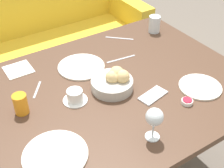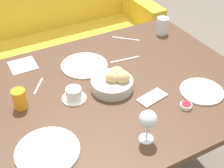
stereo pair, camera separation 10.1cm
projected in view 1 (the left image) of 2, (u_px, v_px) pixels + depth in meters
name	position (u px, v px, depth m)	size (l,w,h in m)	color
dining_table	(107.00, 102.00, 1.64)	(1.50, 1.08, 0.74)	#4C3323
couch	(37.00, 53.00, 2.64)	(1.86, 0.70, 0.91)	gold
bread_basket	(114.00, 82.00, 1.57)	(0.21, 0.21, 0.12)	#B2ADA3
plate_near_left	(55.00, 155.00, 1.25)	(0.27, 0.27, 0.01)	silver
plate_near_right	(200.00, 87.00, 1.60)	(0.22, 0.22, 0.01)	silver
plate_far_center	(81.00, 67.00, 1.74)	(0.26, 0.26, 0.01)	silver
juice_glass	(21.00, 104.00, 1.42)	(0.07, 0.07, 0.10)	orange
water_tumbler	(154.00, 24.00, 2.05)	(0.08, 0.08, 0.11)	silver
wine_glass	(154.00, 118.00, 1.26)	(0.08, 0.08, 0.16)	silver
coffee_cup	(75.00, 96.00, 1.50)	(0.12, 0.12, 0.06)	white
jam_bowl_berry	(187.00, 102.00, 1.50)	(0.06, 0.06, 0.02)	white
fork_silver	(119.00, 38.00, 2.01)	(0.14, 0.13, 0.00)	#B7B7BC
knife_silver	(121.00, 59.00, 1.81)	(0.18, 0.03, 0.00)	#B7B7BC
spoon_coffee	(37.00, 90.00, 1.59)	(0.09, 0.12, 0.00)	#B7B7BC
napkin	(18.00, 70.00, 1.73)	(0.14, 0.14, 0.00)	silver
cell_phone	(153.00, 95.00, 1.54)	(0.16, 0.10, 0.01)	silver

